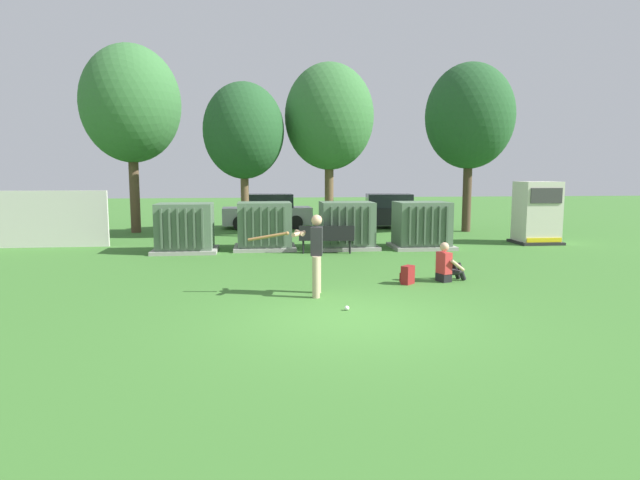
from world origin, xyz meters
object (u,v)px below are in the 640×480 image
Objects in this scene: transformer_west at (185,228)px; generator_enclosure at (537,213)px; transformer_mid_east at (347,226)px; seated_spectator at (447,266)px; sports_ball at (347,308)px; parked_car_left_of_center at (386,212)px; park_bench at (327,237)px; transformer_mid_west at (265,226)px; parked_car_leftmost at (268,212)px; transformer_east at (422,226)px; batter at (314,250)px; backpack at (407,275)px.

generator_enclosure is at bearing 3.29° from transformer_west.
seated_spectator is at bearing -75.92° from transformer_mid_east.
sports_ball is 0.02× the size of parked_car_left_of_center.
generator_enclosure is 1.25× the size of park_bench.
transformer_west is at bearing -172.28° from transformer_mid_west.
transformer_mid_west is 0.91× the size of generator_enclosure.
sports_ball is 15.91m from parked_car_left_of_center.
generator_enclosure is 25.56× the size of sports_ball.
generator_enclosure is at bearing -35.41° from parked_car_leftmost.
generator_enclosure is (4.63, 0.73, 0.35)m from transformer_east.
transformer_west is 1.00× the size of transformer_east.
sports_ball is at bearing -134.04° from generator_enclosure.
transformer_west is at bearing 169.69° from park_bench.
batter reaches higher than park_bench.
parked_car_leftmost is at bearing 92.73° from batter.
sports_ball is at bearing -139.16° from seated_spectator.
parked_car_left_of_center is at bearing 123.38° from generator_enclosure.
transformer_east is at bearing -3.78° from transformer_mid_west.
batter is at bearing -158.42° from backpack.
transformer_west reaches higher than backpack.
batter is (-1.89, -7.06, 0.19)m from transformer_mid_east.
transformer_mid_east is 6.13m from seated_spectator.
backpack is 13.25m from parked_car_left_of_center.
transformer_east is at bearing 56.67° from batter.
backpack is at bearing -135.64° from generator_enclosure.
transformer_mid_west is at bearing 97.53° from batter.
generator_enclosure is 12.46m from sports_ball.
transformer_mid_west is 0.48× the size of parked_car_left_of_center.
parked_car_leftmost is at bearing 87.99° from transformer_mid_west.
parked_car_left_of_center is at bearing 63.67° from park_bench.
transformer_west and transformer_east have the same top height.
transformer_mid_west is 7.10m from backpack.
park_bench is (4.62, -0.84, -0.25)m from transformer_west.
transformer_mid_east is 1.21× the size of batter.
transformer_mid_west and parked_car_left_of_center have the same top height.
transformer_mid_east is (2.84, -0.13, 0.00)m from transformer_mid_west.
sports_ball is 2.93m from backpack.
generator_enclosure is (10.07, 0.37, 0.35)m from transformer_mid_west.
generator_enclosure reaches higher than batter.
transformer_west and transformer_mid_east have the same top height.
parked_car_left_of_center is (5.65, -0.65, 0.00)m from parked_car_leftmost.
parked_car_leftmost is at bearing 102.48° from backpack.
transformer_mid_west is at bearing -92.01° from parked_car_leftmost.
transformer_west is 1.14× the size of park_bench.
batter is 19.33× the size of sports_ball.
generator_enclosure is at bearing 48.23° from seated_spectator.
park_bench is (-3.45, -0.84, -0.25)m from transformer_east.
generator_enclosure is 5.23× the size of backpack.
transformer_east is at bearing -5.00° from transformer_mid_east.
batter reaches higher than parked_car_left_of_center.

